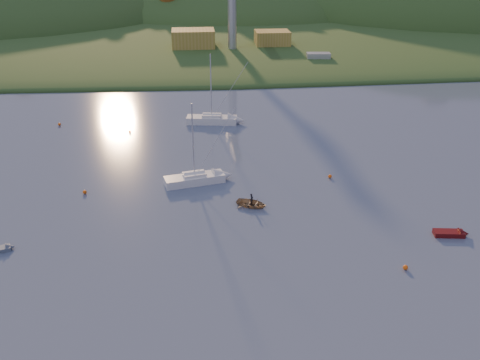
{
  "coord_description": "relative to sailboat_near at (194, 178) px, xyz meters",
  "views": [
    {
      "loc": [
        -9.02,
        -19.45,
        30.11
      ],
      "look_at": [
        -3.7,
        37.6,
        3.48
      ],
      "focal_mm": 40.0,
      "sensor_mm": 36.0,
      "label": 1
    }
  ],
  "objects": [
    {
      "name": "far_shore",
      "position": [
        9.07,
        185.34,
        -0.71
      ],
      "size": [
        620.0,
        220.0,
        1.5
      ],
      "primitive_type": "cube",
      "color": "#2A4D1E",
      "rests_on": "ground"
    },
    {
      "name": "shore_slope",
      "position": [
        9.07,
        120.34,
        -0.71
      ],
      "size": [
        640.0,
        150.0,
        7.0
      ],
      "primitive_type": "ellipsoid",
      "color": "#2A4D1E",
      "rests_on": "ground"
    },
    {
      "name": "hill_center",
      "position": [
        19.07,
        165.34,
        -0.71
      ],
      "size": [
        140.0,
        120.0,
        36.0
      ],
      "primitive_type": "ellipsoid",
      "color": "#2A4D1E",
      "rests_on": "ground"
    },
    {
      "name": "hill_right",
      "position": [
        104.07,
        150.34,
        -0.71
      ],
      "size": [
        150.0,
        130.0,
        60.0
      ],
      "primitive_type": "ellipsoid",
      "color": "#2A4D1E",
      "rests_on": "ground"
    },
    {
      "name": "hillside_trees",
      "position": [
        9.07,
        140.34,
        -0.71
      ],
      "size": [
        280.0,
        50.0,
        32.0
      ],
      "primitive_type": null,
      "color": "#1F4C1B",
      "rests_on": "ground"
    },
    {
      "name": "wharf",
      "position": [
        14.07,
        77.34,
        0.49
      ],
      "size": [
        42.0,
        16.0,
        2.4
      ],
      "primitive_type": "cube",
      "color": "slate",
      "rests_on": "ground"
    },
    {
      "name": "shed_west",
      "position": [
        1.07,
        78.34,
        4.09
      ],
      "size": [
        11.0,
        8.0,
        4.8
      ],
      "primitive_type": "cube",
      "color": "#A78F37",
      "rests_on": "wharf"
    },
    {
      "name": "shed_east",
      "position": [
        22.07,
        79.34,
        3.69
      ],
      "size": [
        9.0,
        7.0,
        4.0
      ],
      "primitive_type": "cube",
      "color": "#A78F37",
      "rests_on": "wharf"
    },
    {
      "name": "sailboat_near",
      "position": [
        0.0,
        0.0,
        0.0
      ],
      "size": [
        8.18,
        4.09,
        10.89
      ],
      "rotation": [
        0.0,
        0.0,
        0.23
      ],
      "color": "white",
      "rests_on": "ground"
    },
    {
      "name": "sailboat_far",
      "position": [
        3.37,
        24.23,
        0.05
      ],
      "size": [
        8.9,
        3.79,
        11.96
      ],
      "rotation": [
        0.0,
        0.0,
        -0.14
      ],
      "color": "silver",
      "rests_on": "ground"
    },
    {
      "name": "canoe",
      "position": [
        6.75,
        -7.23,
        -0.32
      ],
      "size": [
        4.57,
        4.12,
        0.78
      ],
      "primitive_type": "imported",
      "rotation": [
        0.0,
        0.0,
        1.09
      ],
      "color": "#A18158",
      "rests_on": "ground"
    },
    {
      "name": "paddler",
      "position": [
        6.75,
        -7.23,
        0.0
      ],
      "size": [
        0.55,
        0.62,
        1.44
      ],
      "primitive_type": "imported",
      "rotation": [
        0.0,
        0.0,
        1.09
      ],
      "color": "black",
      "rests_on": "ground"
    },
    {
      "name": "red_tender",
      "position": [
        28.16,
        -16.15,
        -0.44
      ],
      "size": [
        3.93,
        1.78,
        1.29
      ],
      "rotation": [
        0.0,
        0.0,
        -0.13
      ],
      "color": "#520B0C",
      "rests_on": "ground"
    },
    {
      "name": "grey_dinghy",
      "position": [
        -20.04,
        -14.69,
        -0.49
      ],
      "size": [
        3.05,
        1.98,
        1.07
      ],
      "rotation": [
        0.0,
        0.0,
        0.35
      ],
      "color": "slate",
      "rests_on": "ground"
    },
    {
      "name": "work_vessel",
      "position": [
        31.29,
        64.52,
        0.5
      ],
      "size": [
        13.66,
        5.92,
        3.42
      ],
      "rotation": [
        0.0,
        0.0,
        -0.09
      ],
      "color": "slate",
      "rests_on": "ground"
    },
    {
      "name": "buoy_0",
      "position": [
        20.3,
        -21.92,
        -0.46
      ],
      "size": [
        0.5,
        0.5,
        0.5
      ],
      "primitive_type": "sphere",
      "color": "#FD5E0D",
      "rests_on": "ground"
    },
    {
      "name": "buoy_1",
      "position": [
        18.21,
        -0.05,
        -0.46
      ],
      "size": [
        0.5,
        0.5,
        0.5
      ],
      "primitive_type": "sphere",
      "color": "#FD5E0D",
      "rests_on": "ground"
    },
    {
      "name": "buoy_2",
      "position": [
        -13.92,
        -1.88,
        -0.46
      ],
      "size": [
        0.5,
        0.5,
        0.5
      ],
      "primitive_type": "sphere",
      "color": "#FD5E0D",
      "rests_on": "ground"
    },
    {
      "name": "buoy_3",
      "position": [
        -10.36,
        20.59,
        -0.46
      ],
      "size": [
        0.5,
        0.5,
        0.5
      ],
      "primitive_type": "sphere",
      "color": "#FD5E0D",
      "rests_on": "ground"
    },
    {
      "name": "buoy_4",
      "position": [
        -22.71,
        25.38,
        -0.46
      ],
      "size": [
        0.5,
        0.5,
        0.5
      ],
      "primitive_type": "sphere",
      "color": "#FD5E0D",
      "rests_on": "ground"
    }
  ]
}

